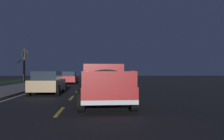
% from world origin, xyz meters
% --- Properties ---
extents(ground, '(144.00, 144.00, 0.00)m').
position_xyz_m(ground, '(27.00, 0.00, 0.00)').
color(ground, black).
extents(sidewalk_shoulder, '(108.00, 4.00, 0.12)m').
position_xyz_m(sidewalk_shoulder, '(27.00, 5.70, 0.06)').
color(sidewalk_shoulder, slate).
rests_on(sidewalk_shoulder, ground).
extents(lane_markings, '(108.00, 3.54, 0.01)m').
position_xyz_m(lane_markings, '(28.83, 2.51, 0.00)').
color(lane_markings, yellow).
rests_on(lane_markings, ground).
extents(pickup_truck, '(5.49, 2.41, 1.87)m').
position_xyz_m(pickup_truck, '(10.52, -1.75, 0.98)').
color(pickup_truck, maroon).
rests_on(pickup_truck, ground).
extents(sedan_tan, '(4.44, 2.08, 1.54)m').
position_xyz_m(sedan_tan, '(16.71, 1.84, 0.78)').
color(sedan_tan, '#9E845B').
rests_on(sedan_tan, ground).
extents(sedan_red, '(4.40, 2.03, 1.54)m').
position_xyz_m(sedan_red, '(31.70, 1.84, 0.78)').
color(sedan_red, maroon).
rests_on(sedan_red, ground).
extents(sedan_silver, '(4.45, 2.10, 1.54)m').
position_xyz_m(sedan_silver, '(31.98, -1.56, 0.78)').
color(sedan_silver, '#B2B5BA').
rests_on(sedan_silver, ground).
extents(bare_tree_far, '(1.37, 1.40, 5.13)m').
position_xyz_m(bare_tree_far, '(39.32, 9.40, 2.67)').
color(bare_tree_far, '#423323').
rests_on(bare_tree_far, ground).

